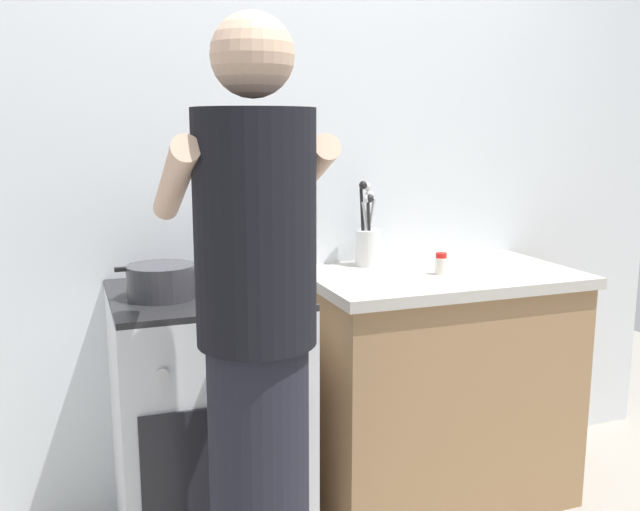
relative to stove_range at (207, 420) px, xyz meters
name	(u,v)px	position (x,y,z in m)	size (l,w,h in m)	color
back_wall	(323,174)	(0.55, 0.35, 0.80)	(3.20, 0.10, 2.50)	silver
countertop	(439,385)	(0.90, 0.00, 0.00)	(1.00, 0.60, 0.90)	#99724C
stove_range	(207,420)	(0.00, 0.00, 0.00)	(0.60, 0.62, 0.90)	silver
pot	(161,281)	(-0.14, -0.04, 0.50)	(0.28, 0.21, 0.11)	#38383D
mixing_bowl	(248,278)	(0.14, -0.05, 0.50)	(0.27, 0.27, 0.08)	#B7B7BC
utensil_crock	(368,241)	(0.69, 0.21, 0.55)	(0.10, 0.10, 0.33)	silver
spice_bottle	(441,264)	(0.87, -0.03, 0.49)	(0.04, 0.04, 0.08)	silver
person	(257,357)	(0.02, -0.59, 0.41)	(0.41, 0.50, 1.70)	black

